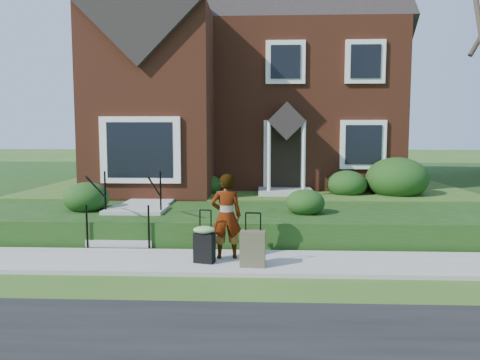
# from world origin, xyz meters

# --- Properties ---
(ground) EXTENTS (120.00, 120.00, 0.00)m
(ground) POSITION_xyz_m (0.00, 0.00, 0.00)
(ground) COLOR #2D5119
(ground) RESTS_ON ground
(sidewalk) EXTENTS (60.00, 1.60, 0.08)m
(sidewalk) POSITION_xyz_m (0.00, 0.00, 0.04)
(sidewalk) COLOR #9E9B93
(sidewalk) RESTS_ON ground
(terrace) EXTENTS (44.00, 20.00, 0.60)m
(terrace) POSITION_xyz_m (4.00, 10.90, 0.30)
(terrace) COLOR #14390F
(terrace) RESTS_ON ground
(walkway) EXTENTS (1.20, 6.00, 0.06)m
(walkway) POSITION_xyz_m (-2.50, 5.00, 0.63)
(walkway) COLOR #9E9B93
(walkway) RESTS_ON terrace
(main_house) EXTENTS (10.40, 10.20, 9.40)m
(main_house) POSITION_xyz_m (-0.21, 9.61, 5.26)
(main_house) COLOR brown
(main_house) RESTS_ON terrace
(front_steps) EXTENTS (1.40, 2.02, 1.50)m
(front_steps) POSITION_xyz_m (-2.50, 1.84, 0.47)
(front_steps) COLOR #9E9B93
(front_steps) RESTS_ON ground
(foundation_shrubs) EXTENTS (10.12, 4.62, 1.28)m
(foundation_shrubs) POSITION_xyz_m (1.31, 5.02, 1.12)
(foundation_shrubs) COLOR #163710
(foundation_shrubs) RESTS_ON terrace
(woman) EXTENTS (0.64, 0.47, 1.62)m
(woman) POSITION_xyz_m (-0.19, 0.16, 0.89)
(woman) COLOR #999999
(woman) RESTS_ON sidewalk
(suitcase_black) EXTENTS (0.48, 0.43, 0.99)m
(suitcase_black) POSITION_xyz_m (-0.57, -0.18, 0.46)
(suitcase_black) COLOR black
(suitcase_black) RESTS_ON sidewalk
(suitcase_olive) EXTENTS (0.46, 0.28, 0.97)m
(suitcase_olive) POSITION_xyz_m (0.32, -0.38, 0.41)
(suitcase_olive) COLOR brown
(suitcase_olive) RESTS_ON sidewalk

